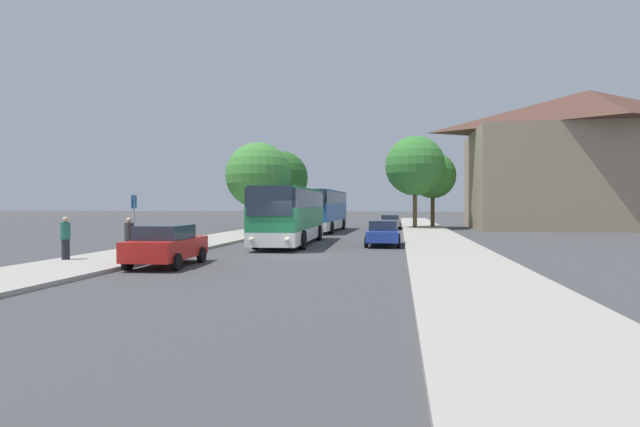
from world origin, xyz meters
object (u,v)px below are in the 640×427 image
at_px(bus_front, 291,215).
at_px(parked_car_right_far, 390,221).
at_px(bus_stop_sign, 134,216).
at_px(pedestrian_waiting_near, 129,239).
at_px(tree_right_mid, 433,176).
at_px(tree_right_near, 415,166).
at_px(tree_left_far, 258,175).
at_px(parked_car_left_curb, 166,245).
at_px(pedestrian_waiting_far, 66,238).
at_px(parked_car_right_near, 383,233).
at_px(bus_middle, 323,210).
at_px(tree_left_near, 282,178).

xyz_separation_m(bus_front, parked_car_right_far, (5.37, 19.75, -1.02)).
xyz_separation_m(bus_stop_sign, pedestrian_waiting_near, (1.54, -3.10, -0.80)).
bearing_deg(tree_right_mid, tree_right_near, -124.82).
height_order(parked_car_right_far, pedestrian_waiting_near, pedestrian_waiting_near).
bearing_deg(tree_right_near, tree_right_mid, 55.18).
relative_size(parked_car_right_far, tree_left_far, 0.62).
relative_size(bus_front, tree_right_mid, 1.52).
xyz_separation_m(parked_car_left_curb, parked_car_right_far, (7.80, 30.55, -0.09)).
relative_size(bus_front, pedestrian_waiting_near, 6.72).
bearing_deg(tree_right_near, parked_car_right_far, -179.50).
xyz_separation_m(pedestrian_waiting_far, tree_right_near, (14.53, 30.32, 4.99)).
height_order(parked_car_right_near, tree_left_far, tree_left_far).
bearing_deg(tree_right_mid, pedestrian_waiting_near, -112.83).
relative_size(bus_middle, tree_left_far, 1.65).
distance_m(parked_car_right_far, tree_left_far, 13.92).
bearing_deg(tree_right_near, bus_front, -111.37).
bearing_deg(bus_front, tree_left_near, 102.74).
bearing_deg(pedestrian_waiting_far, tree_right_near, -43.76).
height_order(tree_left_near, tree_left_far, tree_left_near).
distance_m(tree_left_near, tree_right_near, 15.58).
bearing_deg(tree_left_far, tree_right_mid, 35.14).
bearing_deg(parked_car_left_curb, tree_right_mid, 67.43).
bearing_deg(parked_car_right_near, tree_left_far, -48.38).
distance_m(bus_middle, parked_car_right_far, 7.95).
height_order(pedestrian_waiting_near, tree_right_mid, tree_right_mid).
xyz_separation_m(tree_left_far, tree_right_near, (13.11, 7.89, 1.22)).
bearing_deg(tree_right_mid, tree_left_far, -144.86).
xyz_separation_m(parked_car_left_curb, pedestrian_waiting_far, (-4.37, 0.25, 0.20)).
relative_size(bus_front, tree_left_far, 1.52).
distance_m(pedestrian_waiting_near, tree_right_near, 32.76).
height_order(bus_stop_sign, tree_right_near, tree_right_near).
distance_m(tree_left_near, tree_right_mid, 16.54).
relative_size(pedestrian_waiting_near, pedestrian_waiting_far, 0.99).
distance_m(parked_car_right_far, tree_right_near, 5.78).
bearing_deg(parked_car_left_curb, tree_right_near, 68.89).
bearing_deg(pedestrian_waiting_far, tree_left_near, -18.38).
relative_size(pedestrian_waiting_near, tree_left_near, 0.21).
distance_m(pedestrian_waiting_near, pedestrian_waiting_far, 2.59).
xyz_separation_m(pedestrian_waiting_near, tree_right_near, (11.95, 30.09, 5.00)).
relative_size(bus_front, parked_car_right_near, 2.50).
bearing_deg(parked_car_left_curb, pedestrian_waiting_near, 162.32).
relative_size(parked_car_left_curb, pedestrian_waiting_near, 2.50).
height_order(bus_front, parked_car_left_curb, bus_front).
height_order(bus_front, parked_car_right_near, bus_front).
bearing_deg(parked_car_right_far, tree_left_far, 34.11).
relative_size(parked_car_right_near, parked_car_right_far, 0.98).
bearing_deg(bus_middle, pedestrian_waiting_near, -97.95).
xyz_separation_m(pedestrian_waiting_near, tree_left_far, (-1.15, 22.20, 3.78)).
bearing_deg(tree_left_near, tree_left_far, -84.72).
bearing_deg(tree_right_near, pedestrian_waiting_far, -115.61).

